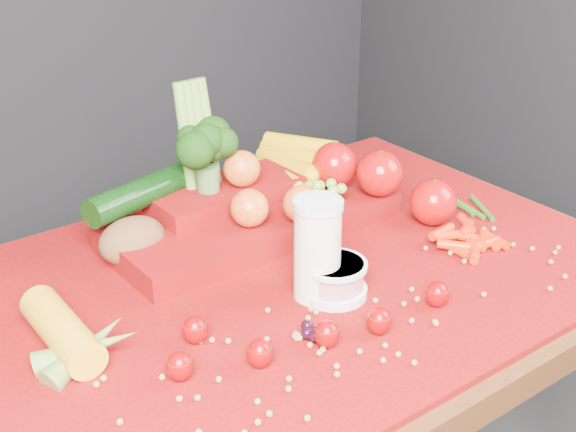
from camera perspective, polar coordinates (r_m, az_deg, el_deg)
table at (r=1.38m, az=0.51°, el=-7.61°), size 1.10×0.80×0.75m
red_cloth at (r=1.32m, az=0.53°, el=-3.97°), size 1.05×0.75×0.01m
milk_glass at (r=1.20m, az=2.11°, el=-2.13°), size 0.08×0.08×0.16m
yogurt_bowl at (r=1.24m, az=3.29°, el=-4.40°), size 0.10×0.10×0.06m
strawberry_scatter at (r=1.12m, az=0.85°, el=-8.12°), size 0.44×0.18×0.05m
dark_grape_cluster at (r=1.15m, az=2.44°, el=-7.93°), size 0.06×0.05×0.03m
soybean_scatter at (r=1.19m, az=6.50°, el=-7.33°), size 0.84×0.24×0.01m
corn_ear at (r=1.14m, az=-14.64°, el=-8.76°), size 0.18×0.23×0.06m
potato at (r=1.34m, az=-10.98°, el=-1.74°), size 0.12×0.09×0.08m
baby_carrot_pile at (r=1.42m, az=12.86°, el=-1.52°), size 0.18×0.17×0.03m
green_bean_pile at (r=1.57m, az=12.57°, el=0.84°), size 0.14×0.12×0.01m
produce_mound at (r=1.43m, az=-1.55°, el=1.34°), size 0.60×0.36×0.27m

